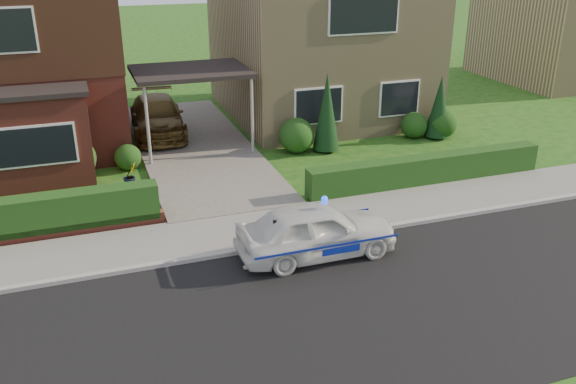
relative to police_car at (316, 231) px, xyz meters
name	(u,v)px	position (x,y,z in m)	size (l,w,h in m)	color
ground	(309,321)	(-1.10, -2.40, -0.63)	(120.00, 120.00, 0.00)	#174913
road	(309,321)	(-1.10, -2.40, -0.63)	(60.00, 6.00, 0.02)	black
kerb	(262,248)	(-1.10, 0.65, -0.57)	(60.00, 0.16, 0.12)	#9E9993
sidewalk	(250,230)	(-1.10, 1.70, -0.58)	(60.00, 2.00, 0.10)	slate
driveway	(195,146)	(-1.10, 8.60, -0.57)	(3.80, 12.00, 0.12)	#666059
house_left	(2,33)	(-6.88, 11.50, 3.18)	(7.50, 9.53, 7.25)	maroon
house_right	(318,23)	(4.70, 11.59, 3.03)	(7.50, 8.06, 7.25)	tan
carport_link	(191,73)	(-1.10, 8.55, 2.03)	(3.80, 3.00, 2.77)	black
dwarf_wall	(2,240)	(-6.90, 2.90, -0.45)	(7.70, 0.25, 0.36)	maroon
hedge_left	(4,244)	(-6.90, 3.05, -0.63)	(7.50, 0.55, 0.90)	#113611
hedge_right	(425,185)	(4.70, 2.95, -0.63)	(7.50, 0.55, 0.80)	#113611
shrub_left_mid	(74,159)	(-5.10, 6.90, 0.03)	(1.32, 1.32, 1.32)	#113611
shrub_left_near	(128,157)	(-3.50, 7.20, -0.21)	(0.84, 0.84, 0.84)	#113611
shrub_right_near	(297,136)	(2.10, 7.00, -0.03)	(1.20, 1.20, 1.20)	#113611
shrub_right_mid	(414,125)	(6.70, 7.10, -0.15)	(0.96, 0.96, 0.96)	#113611
shrub_right_far	(442,123)	(7.70, 6.80, -0.09)	(1.08, 1.08, 1.08)	#113611
conifer_a	(327,114)	(3.10, 6.80, 0.67)	(0.90, 0.90, 2.60)	black
conifer_b	(439,109)	(7.50, 6.80, 0.47)	(0.90, 0.90, 2.20)	black
neighbour_right	(563,27)	(18.90, 13.60, 1.97)	(6.50, 7.00, 5.20)	tan
police_car	(316,231)	(0.00, 0.00, 0.00)	(3.39, 3.69, 1.42)	silver
driveway_car	(157,116)	(-2.10, 10.37, 0.14)	(1.82, 4.49, 1.30)	brown
potted_plant_b	(130,176)	(-3.60, 5.57, -0.24)	(0.43, 0.35, 0.78)	gray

